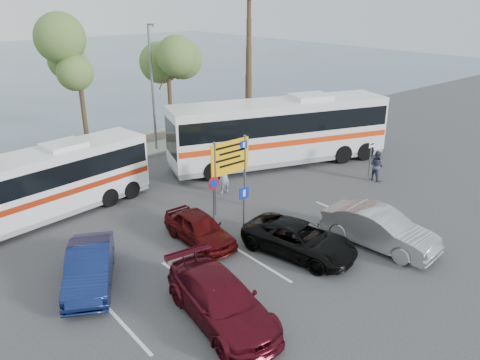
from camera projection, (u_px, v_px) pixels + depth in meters
ground at (259, 240)px, 19.94m from camera, size 120.00×120.00×0.00m
kerb_strip at (113, 157)px, 29.89m from camera, size 44.00×2.40×0.15m
seawall at (99, 147)px, 31.24m from camera, size 48.00×0.80×0.60m
tree_mid at (76, 53)px, 26.57m from camera, size 3.20×3.20×8.00m
tree_right at (167, 54)px, 30.34m from camera, size 3.20×3.20×7.40m
street_lamp_right at (153, 82)px, 29.68m from camera, size 0.45×1.15×8.01m
direction_sign at (230, 163)px, 21.93m from camera, size 2.20×0.12×3.60m
sign_no_stop at (214, 193)px, 20.70m from camera, size 0.60×0.08×2.35m
sign_parking at (244, 204)px, 19.85m from camera, size 0.50×0.07×2.25m
sign_taxi at (371, 154)px, 26.33m from camera, size 0.50×0.07×2.20m
lane_markings at (255, 259)px, 18.55m from camera, size 12.02×4.20×0.01m
coach_bus_left at (36, 189)px, 21.15m from camera, size 11.11×3.88×3.39m
coach_bus_right at (280, 133)px, 28.34m from camera, size 13.59×7.07×4.17m
car_blue at (89, 267)px, 16.67m from camera, size 3.34×4.49×1.41m
car_maroon at (221, 300)px, 14.84m from camera, size 2.67×5.20×1.44m
car_red at (199, 228)px, 19.56m from camera, size 1.69×3.91×1.31m
suv_black at (299, 239)px, 18.70m from camera, size 3.14×5.05×1.30m
car_silver_b at (379, 229)px, 19.24m from camera, size 2.17×4.95×1.58m
pedestrian_near at (224, 176)px, 24.33m from camera, size 0.76×0.54×1.98m
pedestrian_far at (377, 166)px, 26.15m from camera, size 0.72×0.89×1.73m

